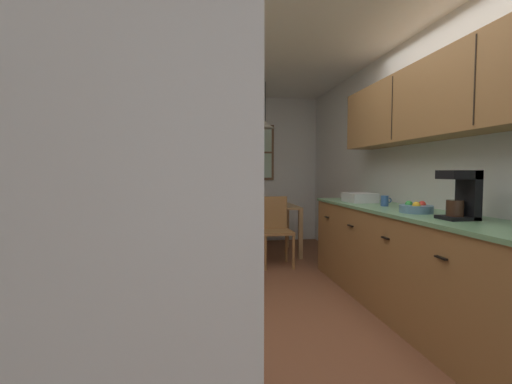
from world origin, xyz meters
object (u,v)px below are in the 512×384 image
coffee_maker (462,194)px  stove_range (158,311)px  refrigerator (141,277)px  dining_chair_near (275,227)px  mug_by_coffeemaker (385,201)px  storage_canister (166,204)px  trash_bin (206,244)px  dish_rack (360,198)px  microwave_over_range (131,89)px  table_serving_bowl (274,204)px  dining_table (265,213)px  dining_chair_far (252,216)px  fruit_bowl (416,208)px

coffee_maker → stove_range: bearing=-174.4°
refrigerator → dining_chair_near: size_ratio=1.94×
mug_by_coffeemaker → storage_canister: bearing=-162.8°
trash_bin → dish_rack: 1.98m
trash_bin → dish_rack: bearing=-28.5°
dining_chair_near → trash_bin: size_ratio=1.49×
refrigerator → microwave_over_range: bearing=102.1°
dining_chair_near → dish_rack: 1.25m
mug_by_coffeemaker → table_serving_bowl: (-0.68, 1.89, -0.19)m
dining_chair_near → coffee_maker: size_ratio=2.68×
table_serving_bowl → trash_bin: bearing=-151.7°
microwave_over_range → dining_table: 3.54m
dish_rack → table_serving_bowl: (-0.65, 1.43, -0.19)m
dining_chair_far → refrigerator: bearing=-103.1°
mug_by_coffeemaker → fruit_bowl: size_ratio=0.43×
microwave_over_range → fruit_bowl: microwave_over_range is taller
dish_rack → dining_chair_near: bearing=129.4°
refrigerator → fruit_bowl: 2.31m
microwave_over_range → dining_table: microwave_over_range is taller
stove_range → table_serving_bowl: stove_range is taller
stove_range → coffee_maker: coffee_maker is taller
stove_range → coffee_maker: bearing=5.6°
refrigerator → microwave_over_range: microwave_over_range is taller
refrigerator → table_serving_bowl: size_ratio=8.14×
trash_bin → stove_range: bearing=-96.7°
coffee_maker → mug_by_coffeemaker: coffee_maker is taller
dining_chair_far → dining_chair_near: bearing=-84.4°
dining_table → dining_chair_far: bearing=99.5°
refrigerator → trash_bin: (0.25, 3.21, -0.57)m
dining_chair_near → dining_chair_far: (-0.12, 1.24, 0.00)m
stove_range → fruit_bowl: 2.08m
storage_canister → dining_chair_near: bearing=58.6°
trash_bin → storage_canister: 2.10m
mug_by_coffeemaker → coffee_maker: bearing=-88.8°
dish_rack → table_serving_bowl: 1.58m
stove_range → dining_chair_near: bearing=64.5°
mug_by_coffeemaker → dining_table: bearing=111.9°
trash_bin → table_serving_bowl: table_serving_bowl is taller
refrigerator → dining_table: bearing=73.5°
dish_rack → trash_bin: bearing=151.5°
dish_rack → table_serving_bowl: dish_rack is taller
stove_range → dish_rack: size_ratio=3.24×
microwave_over_range → dining_chair_near: 3.06m
fruit_bowl → dish_rack: size_ratio=0.75×
table_serving_bowl → stove_range: bearing=-113.1°
dining_table → dish_rack: 1.73m
dining_table → mug_by_coffeemaker: 2.16m
dining_chair_far → table_serving_bowl: bearing=-73.0°
microwave_over_range → table_serving_bowl: (1.41, 3.04, -0.89)m
trash_bin → refrigerator: bearing=-94.5°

